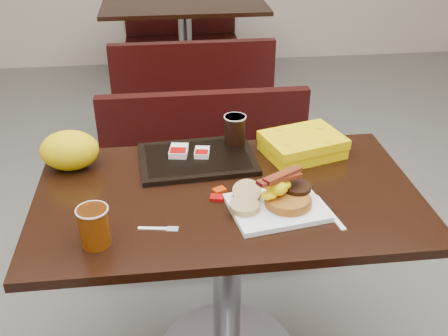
{
  "coord_description": "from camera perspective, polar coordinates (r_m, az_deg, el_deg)",
  "views": [
    {
      "loc": [
        -0.18,
        -1.39,
        1.65
      ],
      "look_at": [
        -0.01,
        0.03,
        0.82
      ],
      "focal_mm": 42.69,
      "sensor_mm": 36.0,
      "label": 1
    }
  ],
  "objects": [
    {
      "name": "scrambled_eggs",
      "position": [
        1.56,
        5.8,
        -2.28
      ],
      "size": [
        0.11,
        0.1,
        0.05
      ],
      "primitive_type": "ellipsoid",
      "rotation": [
        0.0,
        0.0,
        -0.2
      ],
      "color": "yellow",
      "rests_on": "pancake_stack"
    },
    {
      "name": "bench_near_n",
      "position": [
        2.47,
        -1.65,
        -1.56
      ],
      "size": [
        1.0,
        0.46,
        0.72
      ],
      "primitive_type": null,
      "color": "black",
      "rests_on": "floor"
    },
    {
      "name": "paper_bag",
      "position": [
        1.84,
        -16.21,
        1.84
      ],
      "size": [
        0.21,
        0.17,
        0.13
      ],
      "primitive_type": "ellipsoid",
      "rotation": [
        0.0,
        0.0,
        0.13
      ],
      "color": "yellow",
      "rests_on": "table_near"
    },
    {
      "name": "coffee_cup_near",
      "position": [
        1.47,
        -13.72,
        -6.12
      ],
      "size": [
        0.1,
        0.1,
        0.11
      ],
      "primitive_type": "cylinder",
      "rotation": [
        0.0,
        0.0,
        0.22
      ],
      "color": "#883D04",
      "rests_on": "table_near"
    },
    {
      "name": "bacon_strips",
      "position": [
        1.55,
        5.97,
        -1.06
      ],
      "size": [
        0.17,
        0.14,
        0.01
      ],
      "primitive_type": null,
      "rotation": [
        0.0,
        0.0,
        0.54
      ],
      "color": "#42040B",
      "rests_on": "scrambled_eggs"
    },
    {
      "name": "table_far",
      "position": [
        4.2,
        -4.11,
        12.24
      ],
      "size": [
        1.2,
        0.7,
        0.75
      ],
      "primitive_type": null,
      "color": "black",
      "rests_on": "floor"
    },
    {
      "name": "table_near",
      "position": [
        1.9,
        0.34,
        -12.22
      ],
      "size": [
        1.2,
        0.7,
        0.75
      ],
      "primitive_type": null,
      "color": "black",
      "rests_on": "floor"
    },
    {
      "name": "tray",
      "position": [
        1.84,
        -2.88,
        0.97
      ],
      "size": [
        0.41,
        0.31,
        0.02
      ],
      "primitive_type": "cube",
      "rotation": [
        0.0,
        0.0,
        0.07
      ],
      "color": "black",
      "rests_on": "table_near"
    },
    {
      "name": "pancake_stack",
      "position": [
        1.59,
        6.9,
        -3.39
      ],
      "size": [
        0.15,
        0.15,
        0.03
      ],
      "primitive_type": "cylinder",
      "rotation": [
        0.0,
        0.0,
        -0.04
      ],
      "color": "#994B19",
      "rests_on": "platter"
    },
    {
      "name": "clamshell",
      "position": [
        1.89,
        8.41,
        2.48
      ],
      "size": [
        0.31,
        0.27,
        0.07
      ],
      "primitive_type": "cube",
      "rotation": [
        0.0,
        0.0,
        0.29
      ],
      "color": "#E6C103",
      "rests_on": "table_near"
    },
    {
      "name": "hashbrown_sleeve_left",
      "position": [
        1.85,
        -4.87,
        1.83
      ],
      "size": [
        0.07,
        0.09,
        0.02
      ],
      "primitive_type": "cube",
      "rotation": [
        0.0,
        0.0,
        -0.16
      ],
      "color": "silver",
      "rests_on": "tray"
    },
    {
      "name": "muffin_bottom",
      "position": [
        1.56,
        2.21,
        -4.13
      ],
      "size": [
        0.09,
        0.09,
        0.02
      ],
      "primitive_type": "cylinder",
      "rotation": [
        0.0,
        0.0,
        -0.03
      ],
      "color": "tan",
      "rests_on": "platter"
    },
    {
      "name": "bench_far_n",
      "position": [
        4.87,
        -4.57,
        14.56
      ],
      "size": [
        1.0,
        0.46,
        0.72
      ],
      "primitive_type": null,
      "color": "black",
      "rests_on": "floor"
    },
    {
      "name": "condiment_ketchup",
      "position": [
        1.64,
        -0.75,
        -3.19
      ],
      "size": [
        0.05,
        0.04,
        0.01
      ],
      "primitive_type": "cube",
      "rotation": [
        0.0,
        0.0,
        -0.26
      ],
      "color": "#8C0504",
      "rests_on": "table_near"
    },
    {
      "name": "condiment_syrup",
      "position": [
        1.67,
        -0.49,
        -2.38
      ],
      "size": [
        0.05,
        0.04,
        0.01
      ],
      "primitive_type": "cube",
      "rotation": [
        0.0,
        0.0,
        0.46
      ],
      "color": "#AA2C07",
      "rests_on": "table_near"
    },
    {
      "name": "sausage_patty",
      "position": [
        1.61,
        7.84,
        -2.05
      ],
      "size": [
        0.09,
        0.09,
        0.01
      ],
      "primitive_type": "cylinder",
      "rotation": [
        0.0,
        0.0,
        0.07
      ],
      "color": "black",
      "rests_on": "pancake_stack"
    },
    {
      "name": "bench_far_s",
      "position": [
        3.54,
        -3.46,
        8.59
      ],
      "size": [
        1.0,
        0.46,
        0.72
      ],
      "primitive_type": null,
      "color": "black",
      "rests_on": "floor"
    },
    {
      "name": "muffin_top",
      "position": [
        1.6,
        2.47,
        -2.62
      ],
      "size": [
        0.1,
        0.1,
        0.05
      ],
      "primitive_type": "cylinder",
      "rotation": [
        0.38,
        0.0,
        -0.19
      ],
      "color": "tan",
      "rests_on": "platter"
    },
    {
      "name": "hashbrown_sleeve_right",
      "position": [
        1.84,
        -2.37,
        1.68
      ],
      "size": [
        0.06,
        0.07,
        0.02
      ],
      "primitive_type": "cube",
      "rotation": [
        0.0,
        0.0,
        -0.16
      ],
      "color": "silver",
      "rests_on": "tray"
    },
    {
      "name": "coffee_cup_far",
      "position": [
        1.91,
        1.17,
        4.15
      ],
      "size": [
        0.08,
        0.08,
        0.1
      ],
      "primitive_type": "cylinder",
      "rotation": [
        0.0,
        0.0,
        -0.12
      ],
      "color": "black",
      "rests_on": "tray"
    },
    {
      "name": "fork",
      "position": [
        1.52,
        -7.66,
        -6.42
      ],
      "size": [
        0.12,
        0.04,
        0.0
      ],
      "primitive_type": null,
      "rotation": [
        0.0,
        0.0,
        -0.16
      ],
      "color": "white",
      "rests_on": "table_near"
    },
    {
      "name": "knife",
      "position": [
        1.61,
        11.19,
        -4.65
      ],
      "size": [
        0.05,
        0.18,
        0.0
      ],
      "primitive_type": "cube",
      "rotation": [
        0.0,
        0.0,
        -1.39
      ],
      "color": "white",
      "rests_on": "table_near"
    },
    {
      "name": "platter",
      "position": [
        1.59,
        5.65,
        -4.24
      ],
      "size": [
        0.3,
        0.25,
        0.02
      ],
      "primitive_type": "cube",
      "rotation": [
        0.0,
        0.0,
        0.17
      ],
      "color": "white",
      "rests_on": "table_near"
    }
  ]
}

